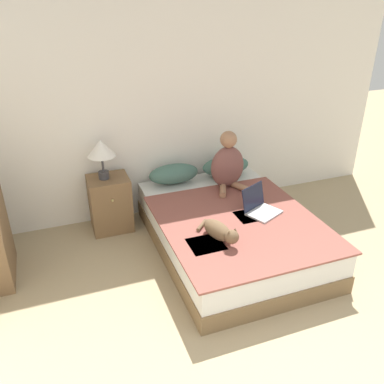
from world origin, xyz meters
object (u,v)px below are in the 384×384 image
(person_sitting, at_px, (228,165))
(table_lamp, at_px, (101,150))
(laptop_open, at_px, (260,207))
(pillow_near, at_px, (174,174))
(cat_tabby, at_px, (220,231))
(nightstand, at_px, (110,203))
(bed, at_px, (230,231))
(pillow_far, at_px, (226,166))

(person_sitting, relative_size, table_lamp, 1.49)
(person_sitting, distance_m, laptop_open, 0.69)
(pillow_near, distance_m, cat_tabby, 1.29)
(nightstand, bearing_deg, bed, -37.95)
(pillow_near, height_order, pillow_far, same)
(bed, height_order, person_sitting, person_sitting)
(nightstand, bearing_deg, cat_tabby, -58.31)
(bed, height_order, nightstand, nightstand)
(pillow_near, distance_m, pillow_far, 0.66)
(bed, bearing_deg, nightstand, 142.05)
(cat_tabby, bearing_deg, nightstand, -164.50)
(nightstand, bearing_deg, pillow_near, 1.55)
(cat_tabby, height_order, table_lamp, table_lamp)
(bed, bearing_deg, person_sitting, 69.77)
(pillow_far, height_order, cat_tabby, pillow_far)
(pillow_near, bearing_deg, laptop_open, -58.07)
(person_sitting, bearing_deg, table_lamp, 167.44)
(cat_tabby, bearing_deg, bed, 126.78)
(cat_tabby, relative_size, laptop_open, 1.31)
(nightstand, bearing_deg, table_lamp, 174.41)
(pillow_near, bearing_deg, bed, -69.25)
(pillow_near, distance_m, person_sitting, 0.64)
(bed, bearing_deg, table_lamp, 142.86)
(cat_tabby, xyz_separation_m, laptop_open, (0.58, 0.32, -0.03))
(laptop_open, relative_size, nightstand, 0.67)
(pillow_far, xyz_separation_m, cat_tabby, (-0.64, -1.29, -0.02))
(laptop_open, height_order, nightstand, laptop_open)
(laptop_open, bearing_deg, cat_tabby, -176.48)
(bed, xyz_separation_m, cat_tabby, (-0.31, -0.41, 0.31))
(bed, bearing_deg, pillow_near, 110.75)
(laptop_open, distance_m, nightstand, 1.67)
(bed, xyz_separation_m, table_lamp, (-1.13, 0.86, 0.74))
(pillow_far, relative_size, table_lamp, 1.34)
(cat_tabby, distance_m, nightstand, 1.50)
(pillow_near, height_order, laptop_open, laptop_open)
(bed, distance_m, cat_tabby, 0.60)
(nightstand, distance_m, table_lamp, 0.65)
(person_sitting, bearing_deg, laptop_open, -84.09)
(pillow_near, relative_size, laptop_open, 1.40)
(cat_tabby, relative_size, nightstand, 0.88)
(person_sitting, height_order, nightstand, person_sitting)
(laptop_open, relative_size, table_lamp, 0.95)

